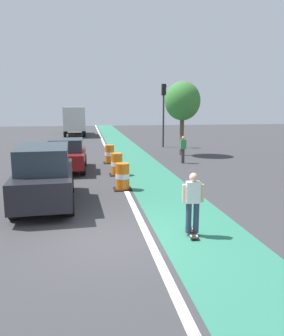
# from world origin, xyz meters

# --- Properties ---
(ground_plane) EXTENTS (100.00, 100.00, 0.00)m
(ground_plane) POSITION_xyz_m (0.00, 0.00, 0.00)
(ground_plane) COLOR #38383A
(bike_lane_strip) EXTENTS (2.50, 80.00, 0.01)m
(bike_lane_strip) POSITION_xyz_m (2.40, 12.00, 0.00)
(bike_lane_strip) COLOR #2D755B
(bike_lane_strip) RESTS_ON ground
(lane_divider_stripe) EXTENTS (0.20, 80.00, 0.01)m
(lane_divider_stripe) POSITION_xyz_m (0.90, 12.00, 0.01)
(lane_divider_stripe) COLOR silver
(lane_divider_stripe) RESTS_ON ground
(skateboarder_on_lane) EXTENTS (0.57, 0.82, 1.69)m
(skateboarder_on_lane) POSITION_xyz_m (2.07, -0.11, 0.91)
(skateboarder_on_lane) COLOR black
(skateboarder_on_lane) RESTS_ON ground
(parked_suv_nearest) EXTENTS (2.07, 4.67, 2.04)m
(parked_suv_nearest) POSITION_xyz_m (-2.07, 3.46, 1.04)
(parked_suv_nearest) COLOR black
(parked_suv_nearest) RESTS_ON ground
(parked_sedan_second) EXTENTS (1.98, 4.13, 1.70)m
(parked_sedan_second) POSITION_xyz_m (-1.66, 9.54, 0.83)
(parked_sedan_second) COLOR maroon
(parked_sedan_second) RESTS_ON ground
(traffic_barrel_front) EXTENTS (0.73, 0.73, 1.09)m
(traffic_barrel_front) POSITION_xyz_m (0.78, 5.11, 0.53)
(traffic_barrel_front) COLOR orange
(traffic_barrel_front) RESTS_ON ground
(traffic_barrel_mid) EXTENTS (0.73, 0.73, 1.09)m
(traffic_barrel_mid) POSITION_xyz_m (0.81, 8.05, 0.53)
(traffic_barrel_mid) COLOR orange
(traffic_barrel_mid) RESTS_ON ground
(traffic_barrel_back) EXTENTS (0.73, 0.73, 1.09)m
(traffic_barrel_back) POSITION_xyz_m (0.70, 11.63, 0.53)
(traffic_barrel_back) COLOR orange
(traffic_barrel_back) RESTS_ON ground
(delivery_truck_down_block) EXTENTS (2.55, 7.67, 3.23)m
(delivery_truck_down_block) POSITION_xyz_m (-2.00, 31.38, 1.85)
(delivery_truck_down_block) COLOR beige
(delivery_truck_down_block) RESTS_ON ground
(traffic_light_corner) EXTENTS (0.41, 0.32, 5.10)m
(traffic_light_corner) POSITION_xyz_m (5.61, 18.75, 3.50)
(traffic_light_corner) COLOR #2D2D2D
(traffic_light_corner) RESTS_ON ground
(pedestrian_crossing) EXTENTS (0.34, 0.20, 1.61)m
(pedestrian_crossing) POSITION_xyz_m (5.00, 10.88, 0.86)
(pedestrian_crossing) COLOR #33333D
(pedestrian_crossing) RESTS_ON ground
(street_tree_sidewalk) EXTENTS (2.40, 2.40, 5.00)m
(street_tree_sidewalk) POSITION_xyz_m (5.83, 14.07, 3.67)
(street_tree_sidewalk) COLOR brown
(street_tree_sidewalk) RESTS_ON ground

